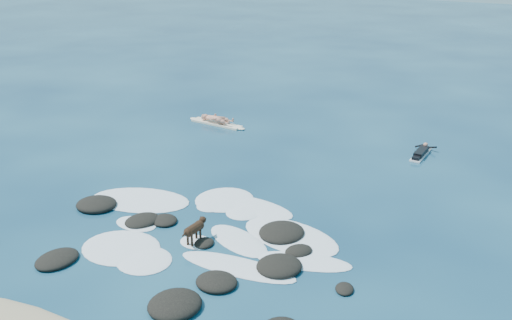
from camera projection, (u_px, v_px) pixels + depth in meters
The scene contains 6 objects.
ground at pixel (213, 226), 19.06m from camera, with size 160.00×160.00×0.00m, color #0A2642.
reef_rocks at pixel (148, 253), 17.24m from camera, with size 13.21×7.02×0.61m.
breaking_foam at pixel (209, 226), 19.05m from camera, with size 10.75×7.10×0.12m.
standing_surfer_rig at pixel (216, 110), 29.25m from camera, with size 3.52×0.71×2.01m.
paddling_surfer_rig at pixel (421, 153), 25.26m from camera, with size 1.01×2.24×0.39m.
dog at pixel (195, 228), 17.83m from camera, with size 0.32×1.24×0.79m.
Camera 1 is at (10.23, -13.62, 8.96)m, focal length 40.00 mm.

